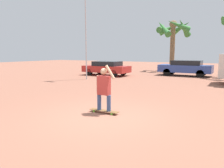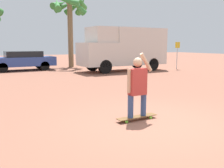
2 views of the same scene
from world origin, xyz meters
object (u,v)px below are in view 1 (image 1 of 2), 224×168
object	(u,v)px
parked_car_red	(106,68)
person_skateboarder	(104,87)
parked_car_blue	(186,67)
palm_tree_center_background	(173,30)
flagpole	(86,24)
skateboard	(104,111)

from	to	relation	value
parked_car_red	person_skateboarder	bearing A→B (deg)	-58.60
parked_car_blue	parked_car_red	bearing A→B (deg)	-152.77
parked_car_blue	parked_car_red	distance (m)	7.10
parked_car_blue	palm_tree_center_background	xyz separation A→B (m)	(-2.50, 4.58, 3.75)
parked_car_blue	flagpole	world-z (taller)	flagpole
person_skateboarder	skateboard	bearing A→B (deg)	-0.00
person_skateboarder	palm_tree_center_background	world-z (taller)	palm_tree_center_background
parked_car_red	flagpole	size ratio (longest dim) A/B	0.56
flagpole	palm_tree_center_background	bearing A→B (deg)	72.00
parked_car_red	palm_tree_center_background	distance (m)	9.50
parked_car_blue	flagpole	bearing A→B (deg)	-133.30
skateboard	flagpole	bearing A→B (deg)	130.16
parked_car_red	palm_tree_center_background	size ratio (longest dim) A/B	0.73
parked_car_red	palm_tree_center_background	bearing A→B (deg)	64.06
skateboard	parked_car_blue	xyz separation A→B (m)	(-0.22, 13.95, 0.68)
palm_tree_center_background	flagpole	world-z (taller)	flagpole
parked_car_blue	palm_tree_center_background	world-z (taller)	palm_tree_center_background
flagpole	parked_car_blue	bearing A→B (deg)	46.70
parked_car_blue	parked_car_red	xyz separation A→B (m)	(-6.31, -3.25, -0.06)
skateboard	person_skateboarder	world-z (taller)	person_skateboarder
parked_car_red	skateboard	bearing A→B (deg)	-58.59
person_skateboarder	parked_car_blue	world-z (taller)	person_skateboarder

